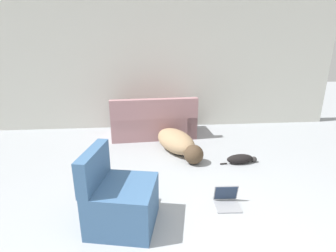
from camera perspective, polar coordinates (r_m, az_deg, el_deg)
The scene contains 6 objects.
wall_back at distance 5.75m, azimuth -0.72°, elevation 13.39°, with size 7.49×0.06×2.78m.
couch at distance 5.33m, azimuth -3.19°, elevation 0.81°, with size 1.70×0.88×0.83m.
dog at distance 4.56m, azimuth 2.16°, elevation -3.64°, with size 0.86×1.41×0.38m.
cat at distance 4.37m, azimuth 15.56°, elevation -6.93°, with size 0.62×0.21×0.15m.
laptop_open at distance 3.32m, azimuth 12.65°, elevation -15.18°, with size 0.30×0.29×0.23m.
side_chair at distance 2.88m, azimuth -10.53°, elevation -15.62°, with size 0.79×0.76×0.85m.
Camera 1 is at (-0.43, -1.62, 1.88)m, focal length 28.00 mm.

